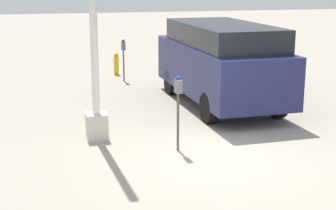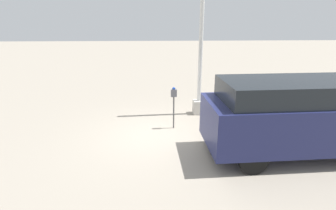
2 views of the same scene
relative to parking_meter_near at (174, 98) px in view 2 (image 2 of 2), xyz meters
name	(u,v)px [view 2 (image 2 of 2)]	position (x,y,z in m)	size (l,w,h in m)	color
ground_plane	(160,135)	(-0.49, -0.59, -1.10)	(80.00, 80.00, 0.00)	gray
parking_meter_near	(174,98)	(0.00, 0.00, 0.00)	(0.21, 0.12, 1.49)	#4C4C4C
lamp_post	(200,58)	(1.12, 1.46, 1.16)	(0.44, 0.44, 6.84)	beige
parked_van	(298,115)	(3.27, -2.01, 0.08)	(5.15, 2.18, 2.16)	navy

